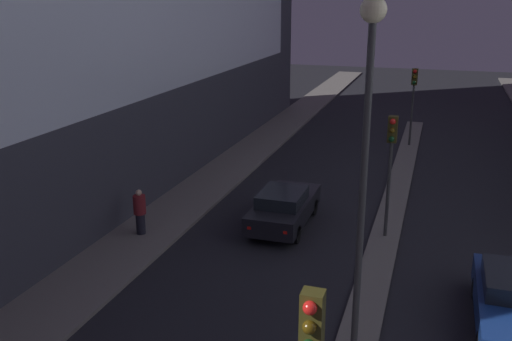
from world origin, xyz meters
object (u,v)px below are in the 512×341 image
Objects in this scene: traffic_light_far at (414,89)px; pedestrian_on_left_sidewalk at (140,211)px; street_lamp at (367,121)px; traffic_light_mid at (391,149)px; car_left_lane at (284,207)px.

traffic_light_far reaches higher than pedestrian_on_left_sidewalk.
street_lamp is 4.95× the size of pedestrian_on_left_sidewalk.
traffic_light_mid is 0.96× the size of car_left_lane.
traffic_light_mid is 7.75m from street_lamp.
street_lamp reaches higher than traffic_light_far.
traffic_light_mid is 2.61× the size of pedestrian_on_left_sidewalk.
pedestrian_on_left_sidewalk is at bearing -150.96° from car_left_lane.
pedestrian_on_left_sidewalk is at bearing 149.93° from street_lamp.
traffic_light_far is 20.91m from street_lamp.
pedestrian_on_left_sidewalk is at bearing -163.26° from traffic_light_mid.
traffic_light_far is 0.53× the size of street_lamp.
traffic_light_mid is 0.53× the size of street_lamp.
car_left_lane is at bearing 116.86° from street_lamp.
car_left_lane is 5.27m from pedestrian_on_left_sidewalk.
traffic_light_mid reaches higher than pedestrian_on_left_sidewalk.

